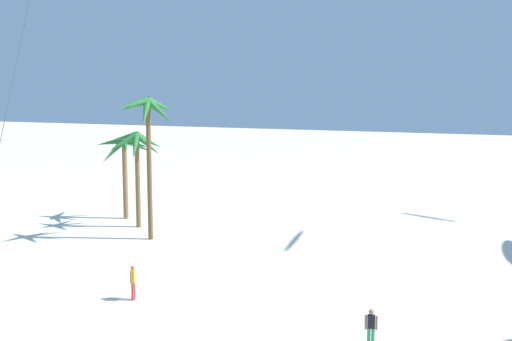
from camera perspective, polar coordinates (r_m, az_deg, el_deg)
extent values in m
cylinder|color=olive|center=(51.26, -11.56, -0.79)|extent=(0.39, 0.39, 6.21)
cone|color=#23662D|center=(50.14, -10.63, 2.36)|extent=(2.57, 0.89, 1.01)
cone|color=#23662D|center=(51.25, -10.43, 2.16)|extent=(2.03, 2.23, 1.54)
cone|color=#23662D|center=(52.13, -11.59, 2.44)|extent=(1.81, 2.43, 1.16)
cone|color=#23662D|center=(51.51, -12.84, 2.45)|extent=(2.57, 0.88, 0.99)
cone|color=#23662D|center=(50.67, -12.58, 1.68)|extent=(1.66, 2.14, 2.08)
cone|color=#23662D|center=(49.78, -11.57, 2.17)|extent=(1.99, 2.32, 1.23)
cylinder|color=brown|center=(43.67, -9.47, -0.02)|extent=(0.32, 0.32, 9.42)
cone|color=#287533|center=(42.89, -8.55, 5.19)|extent=(2.17, 0.64, 1.90)
cone|color=#287533|center=(44.01, -8.47, 5.73)|extent=(1.31, 2.43, 1.27)
cone|color=#287533|center=(44.18, -9.55, 5.14)|extent=(1.54, 2.05, 2.01)
cone|color=#287533|center=(44.00, -10.75, 5.71)|extent=(2.41, 0.74, 1.21)
cone|color=#287533|center=(42.69, -10.85, 5.80)|extent=(1.42, 2.42, 1.02)
cone|color=#287533|center=(42.53, -9.82, 5.05)|extent=(1.25, 2.12, 2.01)
cylinder|color=brown|center=(47.86, -10.48, -0.96)|extent=(0.35, 0.35, 6.83)
cone|color=#287533|center=(47.13, -9.60, 2.28)|extent=(2.17, 0.78, 1.82)
cone|color=#287533|center=(47.98, -9.50, 2.57)|extent=(1.59, 2.24, 1.53)
cone|color=#287533|center=(48.53, -10.27, 2.72)|extent=(1.31, 2.35, 1.37)
cone|color=#287533|center=(48.10, -11.68, 2.88)|extent=(2.33, 0.61, 1.01)
cone|color=#287533|center=(47.24, -11.73, 2.46)|extent=(1.86, 2.11, 1.51)
cone|color=#287533|center=(46.76, -10.72, 2.09)|extent=(1.32, 2.06, 1.97)
cylinder|color=#4C4C51|center=(15.97, -20.69, 8.13)|extent=(2.46, 4.93, 21.24)
cylinder|color=#338E56|center=(26.45, 9.99, -14.54)|extent=(0.14, 0.14, 0.90)
cylinder|color=#338E56|center=(26.44, 10.36, -14.55)|extent=(0.14, 0.14, 0.90)
cube|color=black|center=(26.19, 10.21, -13.09)|extent=(0.34, 0.26, 0.53)
cylinder|color=#9E7051|center=(26.20, 9.74, -13.16)|extent=(0.09, 0.09, 0.56)
cylinder|color=#9E7051|center=(26.20, 10.68, -13.18)|extent=(0.09, 0.09, 0.56)
sphere|color=#9E7051|center=(26.05, 10.23, -12.27)|extent=(0.21, 0.21, 0.21)
cylinder|color=red|center=(32.20, -10.91, -10.54)|extent=(0.14, 0.14, 0.87)
cylinder|color=red|center=(32.34, -10.80, -10.45)|extent=(0.14, 0.14, 0.87)
cube|color=orange|center=(32.05, -10.89, -9.24)|extent=(0.26, 0.34, 0.60)
cylinder|color=#9E7051|center=(31.88, -11.03, -9.41)|extent=(0.09, 0.09, 0.56)
cylinder|color=#9E7051|center=(32.25, -10.75, -9.20)|extent=(0.09, 0.09, 0.56)
sphere|color=#9E7051|center=(31.93, -10.91, -8.49)|extent=(0.21, 0.21, 0.21)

